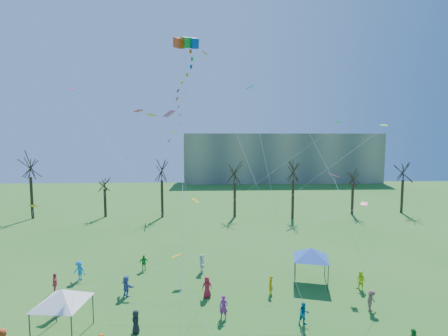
{
  "coord_description": "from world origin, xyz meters",
  "views": [
    {
      "loc": [
        0.1,
        -16.11,
        12.84
      ],
      "look_at": [
        0.94,
        5.0,
        11.0
      ],
      "focal_mm": 25.0,
      "sensor_mm": 36.0,
      "label": 1
    }
  ],
  "objects_px": {
    "distant_building": "(280,158)",
    "big_box_kite": "(185,97)",
    "canopy_tent_blue": "(311,253)",
    "canopy_tent_white": "(62,296)"
  },
  "relations": [
    {
      "from": "big_box_kite",
      "to": "canopy_tent_white",
      "type": "height_order",
      "value": "big_box_kite"
    },
    {
      "from": "canopy_tent_white",
      "to": "canopy_tent_blue",
      "type": "bearing_deg",
      "value": 20.37
    },
    {
      "from": "distant_building",
      "to": "canopy_tent_blue",
      "type": "relative_size",
      "value": 14.59
    },
    {
      "from": "distant_building",
      "to": "big_box_kite",
      "type": "xyz_separation_m",
      "value": [
        -24.01,
        -72.83,
        8.81
      ]
    },
    {
      "from": "distant_building",
      "to": "canopy_tent_blue",
      "type": "bearing_deg",
      "value": -100.32
    },
    {
      "from": "distant_building",
      "to": "canopy_tent_white",
      "type": "height_order",
      "value": "distant_building"
    },
    {
      "from": "big_box_kite",
      "to": "distant_building",
      "type": "bearing_deg",
      "value": 71.75
    },
    {
      "from": "big_box_kite",
      "to": "canopy_tent_blue",
      "type": "distance_m",
      "value": 17.64
    },
    {
      "from": "distant_building",
      "to": "canopy_tent_white",
      "type": "xyz_separation_m",
      "value": [
        -31.76,
        -78.03,
        -4.85
      ]
    },
    {
      "from": "distant_building",
      "to": "big_box_kite",
      "type": "height_order",
      "value": "big_box_kite"
    }
  ]
}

